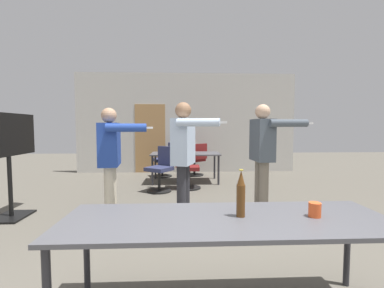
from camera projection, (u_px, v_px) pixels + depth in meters
The scene contains 13 objects.
back_wall at pixel (186, 123), 7.77m from camera, with size 6.59×0.12×2.98m.
conference_table_near at pixel (227, 226), 1.82m from camera, with size 2.32×0.74×0.72m.
conference_table_far at pixel (185, 156), 6.38m from camera, with size 1.68×0.84×0.72m.
tv_screen at pixel (8, 151), 3.81m from camera, with size 0.44×1.30×1.58m.
person_center_tall at pixel (263, 148), 4.05m from camera, with size 0.82×0.69×1.72m.
person_far_watching at pixel (184, 150), 3.67m from camera, with size 0.73×0.79×1.72m.
person_near_casual at pixel (111, 153), 3.78m from camera, with size 0.83×0.71×1.65m.
office_chair_near_pushed at pixel (165, 161), 7.10m from camera, with size 0.64×0.59×0.93m.
office_chair_side_rolled at pixel (186, 169), 5.70m from camera, with size 0.56×0.52×0.92m.
office_chair_far_right at pixel (196, 161), 7.19m from camera, with size 0.67×0.69×0.91m.
office_chair_mid_tucked at pixel (161, 170), 5.49m from camera, with size 0.66×0.68×0.95m.
beer_bottle at pixel (241, 194), 1.84m from camera, with size 0.06×0.06×0.34m.
drink_cup at pixel (315, 210), 1.84m from camera, with size 0.09×0.09×0.10m.
Camera 1 is at (-0.19, -1.50, 1.36)m, focal length 24.00 mm.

